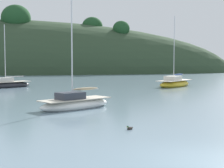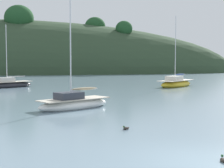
# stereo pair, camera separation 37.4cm
# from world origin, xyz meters

# --- Properties ---
(ground_plane) EXTENTS (400.00, 400.00, 0.00)m
(ground_plane) POSITION_xyz_m (0.00, 0.00, 0.00)
(ground_plane) COLOR slate
(sailboat_teal_outer) EXTENTS (6.79, 6.77, 9.61)m
(sailboat_teal_outer) POSITION_xyz_m (10.21, 31.42, 0.43)
(sailboat_teal_outer) COLOR gold
(sailboat_teal_outer) RESTS_ON ground
(sailboat_yellow_far) EXTENTS (5.73, 4.77, 8.07)m
(sailboat_yellow_far) POSITION_xyz_m (-3.70, 12.72, 0.36)
(sailboat_yellow_far) COLOR white
(sailboat_yellow_far) RESTS_ON ground
(sailboat_navy_dinghy) EXTENTS (6.22, 5.59, 8.28)m
(sailboat_navy_dinghy) POSITION_xyz_m (-11.69, 33.00, 0.38)
(sailboat_navy_dinghy) COLOR #232328
(sailboat_navy_dinghy) RESTS_ON ground
(duck_trailing) EXTENTS (0.39, 0.35, 0.24)m
(duck_trailing) POSITION_xyz_m (-1.34, 5.21, 0.05)
(duck_trailing) COLOR #2D2823
(duck_trailing) RESTS_ON ground
(duck_lone_right) EXTENTS (0.27, 0.42, 0.24)m
(duck_lone_right) POSITION_xyz_m (0.89, -0.16, 0.05)
(duck_lone_right) COLOR #2D2823
(duck_lone_right) RESTS_ON ground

